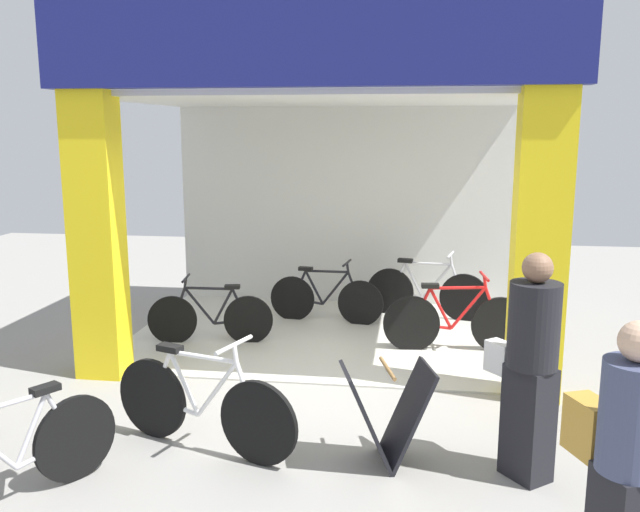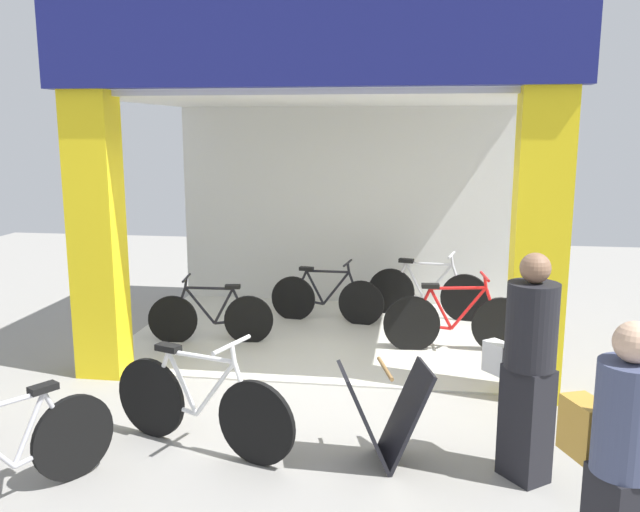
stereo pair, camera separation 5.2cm
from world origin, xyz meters
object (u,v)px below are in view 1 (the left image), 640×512
at_px(pedestrian_3, 623,469).
at_px(bicycle_inside_2, 211,317).
at_px(bicycle_inside_3, 455,321).
at_px(bicycle_parked_1, 9,458).
at_px(bicycle_parked_0, 202,405).
at_px(bicycle_inside_1, 426,292).
at_px(sandwich_board_sign, 387,415).
at_px(bicycle_inside_0, 326,298).
at_px(pedestrian_0, 530,364).

bearing_deg(pedestrian_3, bicycle_inside_2, 129.97).
relative_size(bicycle_inside_3, bicycle_parked_1, 1.18).
bearing_deg(pedestrian_3, bicycle_parked_0, 151.00).
distance_m(bicycle_inside_1, sandwich_board_sign, 4.06).
bearing_deg(bicycle_inside_0, pedestrian_0, -62.19).
height_order(bicycle_inside_0, bicycle_inside_3, bicycle_inside_3).
bearing_deg(bicycle_parked_0, pedestrian_0, -1.82).
bearing_deg(pedestrian_0, bicycle_parked_1, -165.50).
bearing_deg(sandwich_board_sign, bicycle_parked_1, -158.60).
relative_size(bicycle_parked_0, pedestrian_3, 1.00).
bearing_deg(bicycle_inside_0, bicycle_inside_3, -30.26).
xyz_separation_m(bicycle_inside_0, bicycle_parked_0, (-0.50, -3.62, 0.04)).
bearing_deg(bicycle_inside_2, bicycle_inside_0, 40.32).
height_order(bicycle_inside_0, bicycle_inside_2, bicycle_inside_0).
xyz_separation_m(bicycle_inside_0, bicycle_inside_2, (-1.23, -1.04, -0.01)).
bearing_deg(bicycle_parked_1, bicycle_inside_2, 85.32).
bearing_deg(bicycle_parked_0, sandwich_board_sign, -0.49).
bearing_deg(bicycle_inside_3, pedestrian_3, -82.20).
bearing_deg(bicycle_inside_2, bicycle_parked_1, -94.68).
bearing_deg(bicycle_parked_0, bicycle_parked_1, -136.21).
bearing_deg(bicycle_parked_1, bicycle_inside_1, 60.60).
distance_m(bicycle_inside_0, bicycle_inside_2, 1.61).
xyz_separation_m(bicycle_inside_3, pedestrian_0, (0.35, -2.76, 0.51)).
relative_size(bicycle_inside_0, bicycle_inside_1, 0.93).
xyz_separation_m(bicycle_inside_1, bicycle_parked_0, (-1.80, -4.03, 0.01)).
xyz_separation_m(bicycle_inside_2, sandwich_board_sign, (2.17, -2.59, 0.06)).
distance_m(bicycle_inside_1, bicycle_inside_3, 1.38).
relative_size(bicycle_parked_1, pedestrian_0, 0.83).
bearing_deg(pedestrian_3, bicycle_inside_1, 99.01).
relative_size(bicycle_inside_2, sandwich_board_sign, 1.89).
height_order(sandwich_board_sign, pedestrian_3, pedestrian_3).
xyz_separation_m(pedestrian_0, pedestrian_3, (0.22, -1.41, -0.04)).
xyz_separation_m(bicycle_inside_1, bicycle_inside_3, (0.30, -1.35, 0.00)).
bearing_deg(pedestrian_3, sandwich_board_sign, 130.02).
relative_size(bicycle_inside_1, bicycle_inside_3, 0.98).
distance_m(bicycle_inside_0, pedestrian_0, 4.22).
height_order(bicycle_parked_0, sandwich_board_sign, bicycle_parked_0).
xyz_separation_m(bicycle_parked_1, pedestrian_3, (3.70, -0.51, 0.48)).
xyz_separation_m(bicycle_inside_3, bicycle_parked_1, (-3.13, -3.66, -0.01)).
height_order(sandwich_board_sign, pedestrian_0, pedestrian_0).
xyz_separation_m(bicycle_parked_1, pedestrian_0, (3.47, 0.90, 0.51)).
xyz_separation_m(bicycle_inside_0, pedestrian_0, (1.95, -3.70, 0.53)).
bearing_deg(bicycle_inside_1, sandwich_board_sign, -95.11).
height_order(bicycle_inside_0, bicycle_parked_1, bicycle_parked_1).
relative_size(bicycle_inside_1, bicycle_parked_1, 1.16).
bearing_deg(bicycle_inside_2, pedestrian_3, -50.03).
relative_size(bicycle_parked_0, bicycle_parked_1, 1.16).
bearing_deg(bicycle_inside_0, pedestrian_3, -66.92).
height_order(bicycle_inside_1, bicycle_parked_1, bicycle_inside_1).
relative_size(bicycle_parked_0, sandwich_board_sign, 2.08).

